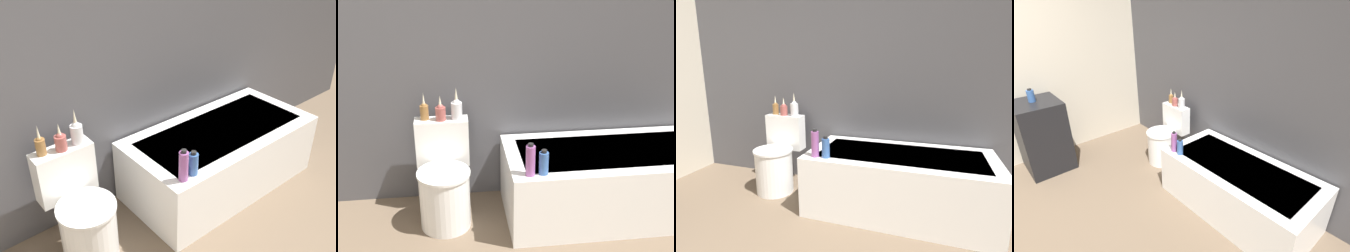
{
  "view_description": "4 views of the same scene",
  "coord_description": "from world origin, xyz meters",
  "views": [
    {
      "loc": [
        -1.18,
        0.16,
        2.08
      ],
      "look_at": [
        0.19,
        1.82,
        0.81
      ],
      "focal_mm": 42.0,
      "sensor_mm": 36.0,
      "label": 1
    },
    {
      "loc": [
        -0.34,
        -1.01,
        2.01
      ],
      "look_at": [
        0.01,
        1.76,
        0.81
      ],
      "focal_mm": 50.0,
      "sensor_mm": 36.0,
      "label": 2
    },
    {
      "loc": [
        1.0,
        -0.2,
        1.23
      ],
      "look_at": [
        0.33,
        1.85,
        0.73
      ],
      "focal_mm": 28.0,
      "sensor_mm": 36.0,
      "label": 3
    },
    {
      "loc": [
        1.99,
        0.11,
        1.96
      ],
      "look_at": [
        0.18,
        1.71,
        0.79
      ],
      "focal_mm": 28.0,
      "sensor_mm": 36.0,
      "label": 4
    }
  ],
  "objects": [
    {
      "name": "wall_back_tiled",
      "position": [
        0.0,
        2.33,
        1.3
      ],
      "size": [
        6.4,
        0.06,
        2.6
      ],
      "color": "#4C4C51",
      "rests_on": "ground_plane"
    },
    {
      "name": "wall_left_painted",
      "position": [
        -1.62,
        0.8,
        1.3
      ],
      "size": [
        0.06,
        6.4,
        2.6
      ],
      "color": "beige",
      "rests_on": "ground_plane"
    },
    {
      "name": "bathtub",
      "position": [
        0.8,
        1.91,
        0.26
      ],
      "size": [
        1.52,
        0.74,
        0.51
      ],
      "color": "white",
      "rests_on": "ground"
    },
    {
      "name": "toilet",
      "position": [
        -0.41,
        1.95,
        0.3
      ],
      "size": [
        0.38,
        0.51,
        0.73
      ],
      "color": "white",
      "rests_on": "ground"
    },
    {
      "name": "vanity_counter",
      "position": [
        -1.29,
        0.72,
        0.44
      ],
      "size": [
        0.57,
        0.51,
        0.88
      ],
      "color": "black",
      "rests_on": "ground"
    },
    {
      "name": "soap_bottle_glass",
      "position": [
        -1.31,
        0.7,
        0.95
      ],
      "size": [
        0.08,
        0.08,
        0.16
      ],
      "color": "#335999",
      "rests_on": "vanity_counter"
    },
    {
      "name": "vase_gold",
      "position": [
        -0.53,
        2.15,
        0.8
      ],
      "size": [
        0.06,
        0.06,
        0.2
      ],
      "color": "olive",
      "rests_on": "toilet"
    },
    {
      "name": "vase_silver",
      "position": [
        -0.41,
        2.12,
        0.79
      ],
      "size": [
        0.07,
        0.07,
        0.19
      ],
      "color": "#994C47",
      "rests_on": "toilet"
    },
    {
      "name": "vase_bronze",
      "position": [
        -0.29,
        2.13,
        0.81
      ],
      "size": [
        0.08,
        0.08,
        0.24
      ],
      "color": "silver",
      "rests_on": "toilet"
    },
    {
      "name": "shampoo_bottle_tall",
      "position": [
        0.16,
        1.63,
        0.62
      ],
      "size": [
        0.06,
        0.06,
        0.23
      ],
      "color": "#8C4C8C",
      "rests_on": "bathtub"
    },
    {
      "name": "shampoo_bottle_short",
      "position": [
        0.24,
        1.63,
        0.59
      ],
      "size": [
        0.06,
        0.06,
        0.18
      ],
      "color": "#335999",
      "rests_on": "bathtub"
    }
  ]
}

